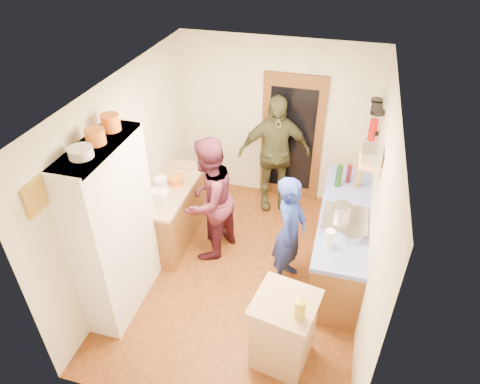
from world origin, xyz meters
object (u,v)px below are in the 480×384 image
at_px(right_counter_base, 340,241).
at_px(island_base, 283,332).
at_px(person_hob, 291,234).
at_px(hutch_body, 114,231).
at_px(person_left, 212,199).
at_px(person_back, 275,154).

relative_size(right_counter_base, island_base, 2.56).
bearing_deg(person_hob, right_counter_base, -43.71).
height_order(hutch_body, person_left, hutch_body).
bearing_deg(hutch_body, person_back, 60.78).
xyz_separation_m(island_base, person_left, (-1.25, 1.47, 0.46)).
xyz_separation_m(right_counter_base, person_left, (-1.72, -0.16, 0.47)).
bearing_deg(person_hob, hutch_body, 122.97).
bearing_deg(person_back, island_base, -95.46).
height_order(hutch_body, person_hob, hutch_body).
distance_m(island_base, person_left, 1.98).
xyz_separation_m(island_base, person_hob, (-0.13, 1.17, 0.35)).
height_order(hutch_body, person_back, hutch_body).
relative_size(hutch_body, right_counter_base, 1.00).
bearing_deg(island_base, hutch_body, 170.66).
distance_m(right_counter_base, island_base, 1.70).
height_order(island_base, person_hob, person_hob).
bearing_deg(right_counter_base, person_back, 135.08).
distance_m(island_base, person_back, 2.89).
xyz_separation_m(person_hob, person_left, (-1.12, 0.30, 0.11)).
bearing_deg(person_left, hutch_body, -17.21).
xyz_separation_m(island_base, person_back, (-0.66, 2.77, 0.51)).
distance_m(person_hob, person_left, 1.16).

